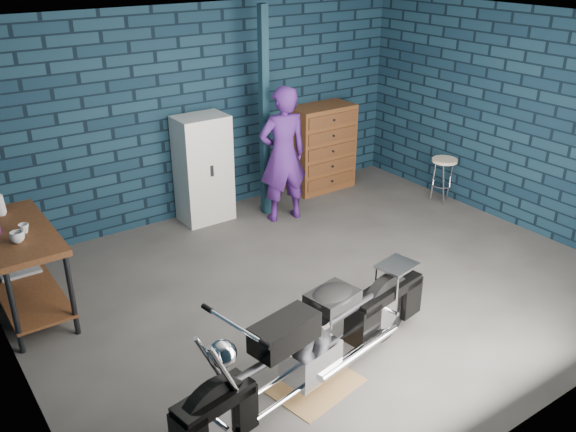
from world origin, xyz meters
name	(u,v)px	position (x,y,z in m)	size (l,w,h in m)	color
ground	(322,285)	(0.00, 0.00, 0.00)	(6.00, 6.00, 0.00)	#53504D
room_walls	(293,100)	(0.00, 0.55, 1.90)	(6.02, 5.01, 2.71)	#0E202F
support_post	(264,115)	(0.55, 1.95, 1.35)	(0.10, 0.10, 2.70)	#112B37
workbench	(26,272)	(-2.68, 1.25, 0.46)	(0.60, 1.40, 0.91)	brown
drip_mat	(315,385)	(-1.04, -1.24, 0.00)	(0.73, 0.54, 0.01)	olive
motorcycle	(316,334)	(-1.04, -1.24, 0.52)	(2.34, 0.64, 1.03)	black
person	(283,155)	(0.64, 1.66, 0.89)	(0.65, 0.42, 1.77)	#451D6F
storage_bin	(21,280)	(-2.66, 1.75, 0.12)	(0.39, 0.28, 0.25)	gray
locker	(204,169)	(-0.21, 2.23, 0.70)	(0.65, 0.47, 1.40)	silver
tool_chest	(322,148)	(1.71, 2.23, 0.62)	(0.93, 0.52, 1.24)	brown
shop_stool	(442,180)	(2.78, 0.84, 0.32)	(0.35, 0.35, 0.63)	beige
cup_a	(17,237)	(-2.73, 0.98, 0.96)	(0.13, 0.13, 0.10)	beige
cup_b	(24,228)	(-2.64, 1.15, 0.95)	(0.09, 0.09, 0.09)	beige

